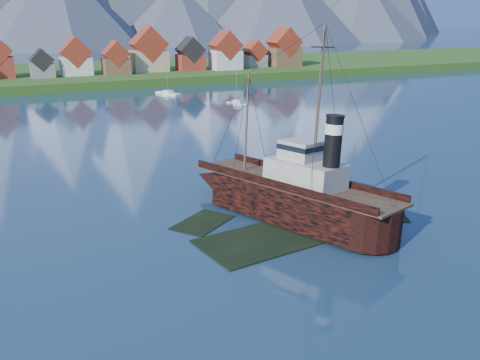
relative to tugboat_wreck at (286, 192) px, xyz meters
name	(u,v)px	position (x,y,z in m)	size (l,w,h in m)	color
ground	(288,228)	(-1.85, -3.85, -3.23)	(1400.00, 1400.00, 0.00)	#183045
shoal	(292,222)	(-0.07, -1.70, -3.58)	(31.71, 21.24, 1.14)	black
shore_bank	(76,78)	(-1.85, 166.15, -3.23)	(600.00, 80.00, 3.20)	#204313
seawall	(94,90)	(-1.85, 128.15, -3.23)	(600.00, 2.50, 2.00)	#3F3D38
tugboat_wreck	(286,192)	(0.00, 0.00, 0.00)	(7.56, 32.56, 25.80)	black
sailboat_d	(236,103)	(30.46, 82.56, -2.99)	(3.92, 7.77, 10.30)	white
sailboat_e	(168,94)	(18.09, 108.35, -2.98)	(6.06, 10.03, 11.42)	white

